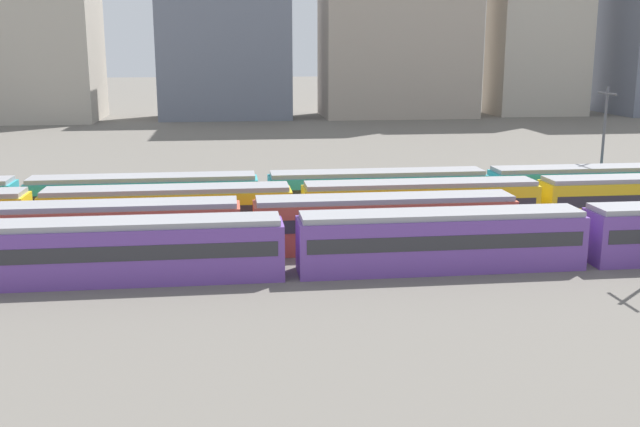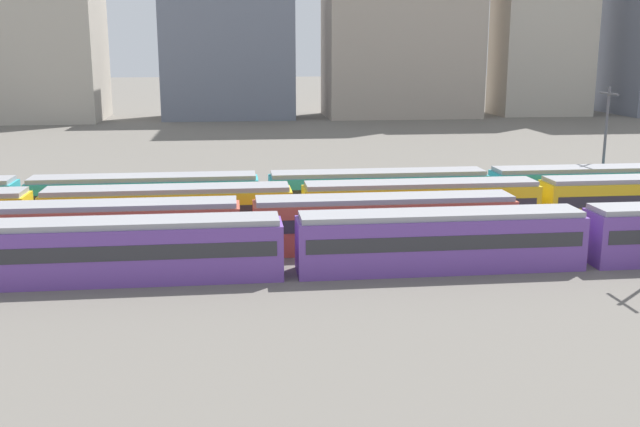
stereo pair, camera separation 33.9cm
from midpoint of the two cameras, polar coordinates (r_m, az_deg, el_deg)
name	(u,v)px [view 1 (the left image)]	position (r m, az deg, el deg)	size (l,w,h in m)	color
train_track_0	(441,240)	(46.85, 9.09, -2.03)	(93.60, 3.06, 3.75)	#6B429E
train_track_1	(103,230)	(50.80, -16.56, -1.24)	(55.80, 3.06, 3.75)	#BC4C38
train_track_2	(538,202)	(60.03, 16.31, 0.87)	(112.50, 3.06, 3.75)	yellow
train_track_3	(487,190)	(63.94, 12.61, 1.78)	(112.50, 3.06, 3.75)	teal
catenary_pole_1	(603,139)	(71.07, 20.88, 5.42)	(0.24, 3.20, 10.26)	#4C4C51
distant_building_2	(224,51)	(147.32, -7.44, 12.34)	(25.12, 14.44, 25.92)	slate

